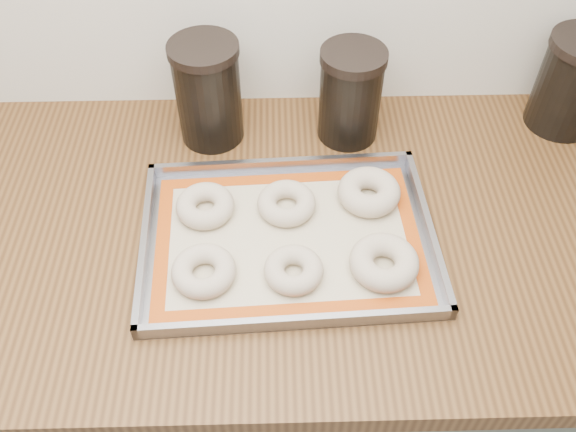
{
  "coord_description": "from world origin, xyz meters",
  "views": [
    {
      "loc": [
        -0.19,
        1.02,
        1.66
      ],
      "look_at": [
        -0.17,
        1.63,
        0.96
      ],
      "focal_mm": 38.0,
      "sensor_mm": 36.0,
      "label": 1
    }
  ],
  "objects_px": {
    "canister_left": "(208,92)",
    "bagel_back_right": "(369,192)",
    "baking_tray": "(288,238)",
    "canister_mid": "(350,95)",
    "bagel_back_mid": "(287,203)",
    "bagel_front_left": "(204,271)",
    "bagel_front_right": "(384,262)",
    "canister_right": "(573,83)",
    "bagel_back_left": "(205,206)",
    "bagel_front_mid": "(294,270)"
  },
  "relations": [
    {
      "from": "bagel_front_mid",
      "to": "canister_right",
      "type": "bearing_deg",
      "value": 34.37
    },
    {
      "from": "bagel_back_mid",
      "to": "bagel_front_left",
      "type": "bearing_deg",
      "value": -133.45
    },
    {
      "from": "bagel_front_right",
      "to": "canister_right",
      "type": "distance_m",
      "value": 0.52
    },
    {
      "from": "bagel_back_left",
      "to": "bagel_front_right",
      "type": "bearing_deg",
      "value": -23.97
    },
    {
      "from": "canister_left",
      "to": "bagel_front_left",
      "type": "bearing_deg",
      "value": -88.9
    },
    {
      "from": "bagel_front_right",
      "to": "canister_left",
      "type": "distance_m",
      "value": 0.43
    },
    {
      "from": "bagel_back_right",
      "to": "canister_mid",
      "type": "height_order",
      "value": "canister_mid"
    },
    {
      "from": "bagel_front_left",
      "to": "bagel_front_right",
      "type": "height_order",
      "value": "bagel_front_right"
    },
    {
      "from": "baking_tray",
      "to": "bagel_back_mid",
      "type": "relative_size",
      "value": 4.94
    },
    {
      "from": "bagel_front_right",
      "to": "bagel_back_mid",
      "type": "height_order",
      "value": "bagel_front_right"
    },
    {
      "from": "bagel_back_mid",
      "to": "bagel_front_right",
      "type": "bearing_deg",
      "value": -41.24
    },
    {
      "from": "bagel_back_mid",
      "to": "canister_mid",
      "type": "relative_size",
      "value": 0.54
    },
    {
      "from": "bagel_front_right",
      "to": "bagel_back_left",
      "type": "relative_size",
      "value": 1.1
    },
    {
      "from": "bagel_front_left",
      "to": "bagel_back_mid",
      "type": "distance_m",
      "value": 0.18
    },
    {
      "from": "baking_tray",
      "to": "bagel_front_left",
      "type": "bearing_deg",
      "value": -150.78
    },
    {
      "from": "bagel_back_right",
      "to": "canister_mid",
      "type": "distance_m",
      "value": 0.19
    },
    {
      "from": "bagel_back_left",
      "to": "baking_tray",
      "type": "bearing_deg",
      "value": -23.91
    },
    {
      "from": "bagel_back_mid",
      "to": "bagel_back_right",
      "type": "relative_size",
      "value": 0.92
    },
    {
      "from": "baking_tray",
      "to": "bagel_back_left",
      "type": "bearing_deg",
      "value": 156.09
    },
    {
      "from": "bagel_front_right",
      "to": "canister_right",
      "type": "height_order",
      "value": "canister_right"
    },
    {
      "from": "bagel_back_right",
      "to": "canister_mid",
      "type": "bearing_deg",
      "value": 96.53
    },
    {
      "from": "baking_tray",
      "to": "bagel_front_mid",
      "type": "height_order",
      "value": "bagel_front_mid"
    },
    {
      "from": "baking_tray",
      "to": "canister_mid",
      "type": "bearing_deg",
      "value": 65.59
    },
    {
      "from": "bagel_front_left",
      "to": "bagel_back_right",
      "type": "bearing_deg",
      "value": 30.07
    },
    {
      "from": "canister_mid",
      "to": "bagel_back_mid",
      "type": "bearing_deg",
      "value": -121.14
    },
    {
      "from": "baking_tray",
      "to": "canister_mid",
      "type": "xyz_separation_m",
      "value": [
        0.12,
        0.26,
        0.08
      ]
    },
    {
      "from": "baking_tray",
      "to": "bagel_back_mid",
      "type": "bearing_deg",
      "value": 90.77
    },
    {
      "from": "canister_mid",
      "to": "bagel_front_right",
      "type": "bearing_deg",
      "value": -85.23
    },
    {
      "from": "bagel_front_mid",
      "to": "bagel_back_mid",
      "type": "xyz_separation_m",
      "value": [
        -0.01,
        0.14,
        0.0
      ]
    },
    {
      "from": "bagel_front_mid",
      "to": "bagel_back_mid",
      "type": "height_order",
      "value": "same"
    },
    {
      "from": "canister_left",
      "to": "bagel_back_right",
      "type": "bearing_deg",
      "value": -33.3
    },
    {
      "from": "bagel_front_right",
      "to": "bagel_back_mid",
      "type": "distance_m",
      "value": 0.19
    },
    {
      "from": "bagel_front_mid",
      "to": "bagel_back_left",
      "type": "bearing_deg",
      "value": 136.79
    },
    {
      "from": "bagel_back_left",
      "to": "bagel_back_right",
      "type": "xyz_separation_m",
      "value": [
        0.27,
        0.02,
        0.0
      ]
    },
    {
      "from": "bagel_front_left",
      "to": "bagel_front_mid",
      "type": "height_order",
      "value": "same"
    },
    {
      "from": "bagel_back_mid",
      "to": "bagel_back_right",
      "type": "xyz_separation_m",
      "value": [
        0.14,
        0.02,
        0.0
      ]
    },
    {
      "from": "canister_right",
      "to": "canister_mid",
      "type": "bearing_deg",
      "value": -176.77
    },
    {
      "from": "bagel_front_mid",
      "to": "bagel_back_mid",
      "type": "relative_size",
      "value": 0.93
    },
    {
      "from": "bagel_front_right",
      "to": "canister_right",
      "type": "bearing_deg",
      "value": 42.21
    },
    {
      "from": "bagel_back_left",
      "to": "canister_mid",
      "type": "xyz_separation_m",
      "value": [
        0.25,
        0.2,
        0.07
      ]
    },
    {
      "from": "bagel_front_mid",
      "to": "bagel_front_right",
      "type": "height_order",
      "value": "bagel_front_right"
    },
    {
      "from": "bagel_front_right",
      "to": "bagel_back_right",
      "type": "distance_m",
      "value": 0.15
    },
    {
      "from": "bagel_back_left",
      "to": "bagel_back_mid",
      "type": "distance_m",
      "value": 0.13
    },
    {
      "from": "bagel_back_left",
      "to": "canister_left",
      "type": "bearing_deg",
      "value": 90.01
    },
    {
      "from": "baking_tray",
      "to": "canister_right",
      "type": "distance_m",
      "value": 0.6
    },
    {
      "from": "bagel_front_mid",
      "to": "canister_left",
      "type": "bearing_deg",
      "value": 112.96
    },
    {
      "from": "bagel_back_right",
      "to": "canister_mid",
      "type": "xyz_separation_m",
      "value": [
        -0.02,
        0.18,
        0.07
      ]
    },
    {
      "from": "bagel_front_left",
      "to": "canister_right",
      "type": "distance_m",
      "value": 0.74
    },
    {
      "from": "bagel_front_left",
      "to": "bagel_back_left",
      "type": "xyz_separation_m",
      "value": [
        -0.01,
        0.13,
        0.0
      ]
    },
    {
      "from": "canister_left",
      "to": "baking_tray",
      "type": "bearing_deg",
      "value": -62.67
    }
  ]
}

